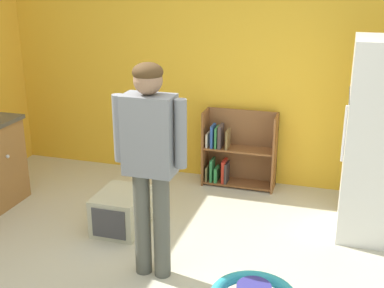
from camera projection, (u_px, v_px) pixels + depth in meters
The scene contains 4 objects.
back_wall at pixel (228, 62), 5.54m from camera, with size 5.20×0.06×2.70m, color yellow.
bookshelf at pixel (235, 153), 5.65m from camera, with size 0.80×0.28×0.85m.
standing_person at pixel (150, 153), 3.74m from camera, with size 0.57×0.22×1.70m.
pet_carrier at pixel (121, 211), 4.72m from camera, with size 0.42×0.55×0.36m.
Camera 1 is at (1.23, -3.07, 2.31)m, focal length 47.46 mm.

